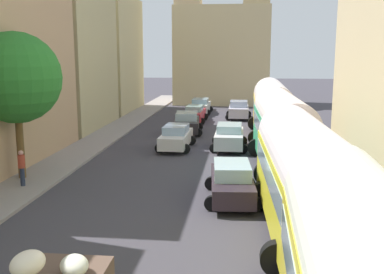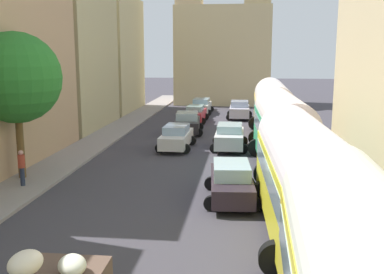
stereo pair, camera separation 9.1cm
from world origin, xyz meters
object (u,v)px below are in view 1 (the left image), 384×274
object	(u,v)px
parked_bus_1	(304,173)
car_2	(195,114)
car_5	(232,182)
parked_bus_3	(272,107)
car_3	(201,106)
parked_bus_2	(282,127)
pedestrian_0	(22,167)
car_1	(187,123)
car_7	(239,110)
car_6	(229,137)
car_0	(176,137)

from	to	relation	value
parked_bus_1	car_2	bearing A→B (deg)	104.34
car_5	parked_bus_3	bearing A→B (deg)	80.45
car_3	parked_bus_2	bearing A→B (deg)	-73.36
car_5	pedestrian_0	distance (m)	9.42
car_3	parked_bus_1	bearing A→B (deg)	-78.23
car_5	pedestrian_0	size ratio (longest dim) A/B	2.53
car_1	car_3	size ratio (longest dim) A/B	0.97
car_1	car_7	world-z (taller)	car_7
car_1	pedestrian_0	world-z (taller)	pedestrian_0
car_3	car_2	bearing A→B (deg)	-90.00
car_1	pedestrian_0	xyz separation A→B (m)	(-5.64, -14.69, 0.22)
car_1	car_7	distance (m)	8.83
car_1	car_5	distance (m)	15.68
car_5	car_6	xyz separation A→B (m)	(-0.43, 10.06, 0.02)
pedestrian_0	car_5	bearing A→B (deg)	-3.26
parked_bus_1	car_7	distance (m)	26.89
car_5	car_6	bearing A→B (deg)	92.43
car_2	car_3	bearing A→B (deg)	90.00
car_1	car_2	bearing A→B (deg)	90.00
parked_bus_1	car_0	world-z (taller)	parked_bus_1
car_3	car_6	xyz separation A→B (m)	(3.34, -16.17, 0.04)
car_5	pedestrian_0	bearing A→B (deg)	176.74
car_1	car_3	bearing A→B (deg)	90.00
parked_bus_1	car_0	bearing A→B (deg)	115.08
parked_bus_2	car_6	bearing A→B (deg)	121.98
car_2	car_7	distance (m)	4.52
parked_bus_3	car_7	distance (m)	9.17
parked_bus_1	car_6	distance (m)	13.95
parked_bus_2	car_0	distance (m)	7.65
car_1	car_7	bearing A→B (deg)	64.74
parked_bus_3	car_5	xyz separation A→B (m)	(-2.44, -14.47, -1.40)
parked_bus_1	parked_bus_2	bearing A→B (deg)	90.00
car_0	car_6	size ratio (longest dim) A/B	1.04
parked_bus_2	car_2	world-z (taller)	parked_bus_2
parked_bus_2	car_7	world-z (taller)	parked_bus_2
parked_bus_3	car_3	distance (m)	13.36
parked_bus_2	car_5	bearing A→B (deg)	-113.99
car_6	car_3	bearing A→B (deg)	101.67
car_0	car_3	distance (m)	16.50
parked_bus_3	parked_bus_1	bearing A→B (deg)	-90.00
car_1	car_7	xyz separation A→B (m)	(3.77, 7.99, 0.01)
parked_bus_1	car_2	distance (m)	25.07
car_7	car_5	bearing A→B (deg)	-90.01
car_0	car_3	world-z (taller)	car_0
parked_bus_2	car_1	bearing A→B (deg)	122.45
parked_bus_1	parked_bus_2	xyz separation A→B (m)	(-0.00, 9.00, 0.02)
parked_bus_1	car_3	size ratio (longest dim) A/B	2.11
parked_bus_2	car_1	distance (m)	11.64
car_7	parked_bus_3	bearing A→B (deg)	-74.46
car_3	car_1	bearing A→B (deg)	-90.00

